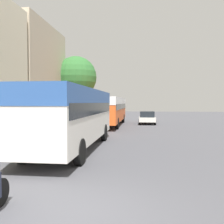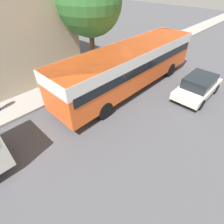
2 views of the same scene
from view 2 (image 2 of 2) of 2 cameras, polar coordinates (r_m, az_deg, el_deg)
The scene contains 3 objects.
bus_following at distance 11.87m, azimuth 6.06°, elevation 15.94°, with size 2.64×11.51×2.83m.
car_crossing at distance 12.57m, azimuth 26.32°, elevation 7.62°, with size 1.81×3.96×1.39m.
street_tree at distance 13.18m, azimuth -7.43°, elevation 32.00°, with size 4.22×4.22×6.91m.
Camera 2 is at (4.83, 11.58, 6.39)m, focal length 28.00 mm.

